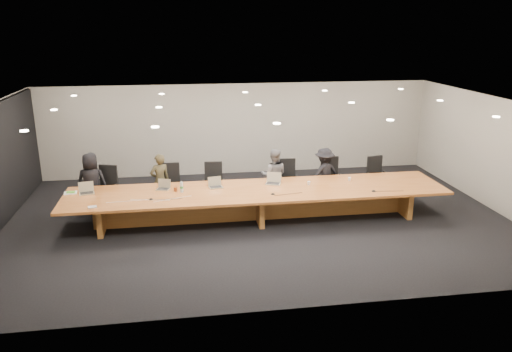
{
  "coord_description": "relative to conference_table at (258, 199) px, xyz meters",
  "views": [
    {
      "loc": [
        -1.76,
        -11.08,
        4.52
      ],
      "look_at": [
        0.0,
        0.3,
        1.0
      ],
      "focal_mm": 35.0,
      "sensor_mm": 36.0,
      "label": 1
    }
  ],
  "objects": [
    {
      "name": "ground",
      "position": [
        0.0,
        0.0,
        -0.52
      ],
      "size": [
        12.0,
        12.0,
        0.0
      ],
      "primitive_type": "plane",
      "color": "black",
      "rests_on": "ground"
    },
    {
      "name": "back_wall",
      "position": [
        0.0,
        4.0,
        0.88
      ],
      "size": [
        12.0,
        0.02,
        2.8
      ],
      "primitive_type": "cube",
      "color": "#BCB8AB",
      "rests_on": "ground"
    },
    {
      "name": "conference_table",
      "position": [
        0.0,
        0.0,
        0.0
      ],
      "size": [
        9.0,
        1.8,
        0.75
      ],
      "color": "#975021",
      "rests_on": "ground"
    },
    {
      "name": "chair_far_left",
      "position": [
        -3.69,
        1.27,
        0.04
      ],
      "size": [
        0.73,
        0.73,
        1.13
      ],
      "primitive_type": null,
      "rotation": [
        0.0,
        0.0,
        -0.33
      ],
      "color": "black",
      "rests_on": "ground"
    },
    {
      "name": "chair_left",
      "position": [
        -2.07,
        1.18,
        0.05
      ],
      "size": [
        0.59,
        0.59,
        1.14
      ],
      "primitive_type": null,
      "rotation": [
        0.0,
        0.0,
        -0.02
      ],
      "color": "black",
      "rests_on": "ground"
    },
    {
      "name": "chair_mid_left",
      "position": [
        -0.97,
        1.26,
        0.03
      ],
      "size": [
        0.62,
        0.62,
        1.1
      ],
      "primitive_type": null,
      "rotation": [
        0.0,
        0.0,
        -0.1
      ],
      "color": "black",
      "rests_on": "ground"
    },
    {
      "name": "chair_mid_right",
      "position": [
        1.01,
        1.3,
        0.03
      ],
      "size": [
        0.59,
        0.59,
        1.1
      ],
      "primitive_type": null,
      "rotation": [
        0.0,
        0.0,
        -0.06
      ],
      "color": "black",
      "rests_on": "ground"
    },
    {
      "name": "chair_right",
      "position": [
        2.17,
        1.17,
        0.05
      ],
      "size": [
        0.6,
        0.6,
        1.14
      ],
      "primitive_type": null,
      "rotation": [
        0.0,
        0.0,
        -0.03
      ],
      "color": "black",
      "rests_on": "ground"
    },
    {
      "name": "chair_far_right",
      "position": [
        3.53,
        1.29,
        0.02
      ],
      "size": [
        0.63,
        0.63,
        1.08
      ],
      "primitive_type": null,
      "rotation": [
        0.0,
        0.0,
        0.17
      ],
      "color": "black",
      "rests_on": "ground"
    },
    {
      "name": "person_a",
      "position": [
        -3.99,
        1.18,
        0.23
      ],
      "size": [
        0.78,
        0.55,
        1.51
      ],
      "primitive_type": "imported",
      "rotation": [
        0.0,
        0.0,
        3.04
      ],
      "color": "black",
      "rests_on": "ground"
    },
    {
      "name": "person_b",
      "position": [
        -2.33,
        1.24,
        0.18
      ],
      "size": [
        0.6,
        0.5,
        1.4
      ],
      "primitive_type": "imported",
      "rotation": [
        0.0,
        0.0,
        3.51
      ],
      "color": "#332E1C",
      "rests_on": "ground"
    },
    {
      "name": "person_c",
      "position": [
        0.62,
        1.23,
        0.19
      ],
      "size": [
        0.79,
        0.67,
        1.42
      ],
      "primitive_type": "imported",
      "rotation": [
        0.0,
        0.0,
        2.93
      ],
      "color": "#5D5D60",
      "rests_on": "ground"
    },
    {
      "name": "person_d",
      "position": [
        1.96,
        1.15,
        0.18
      ],
      "size": [
        1.03,
        0.79,
        1.41
      ],
      "primitive_type": "imported",
      "rotation": [
        0.0,
        0.0,
        3.48
      ],
      "color": "black",
      "rests_on": "ground"
    },
    {
      "name": "laptop_a",
      "position": [
        -3.97,
        0.32,
        0.36
      ],
      "size": [
        0.38,
        0.31,
        0.27
      ],
      "primitive_type": null,
      "rotation": [
        0.0,
        0.0,
        0.21
      ],
      "color": "#BBB08E",
      "rests_on": "conference_table"
    },
    {
      "name": "laptop_b",
      "position": [
        -2.23,
        0.36,
        0.35
      ],
      "size": [
        0.36,
        0.31,
        0.24
      ],
      "primitive_type": null,
      "rotation": [
        0.0,
        0.0,
        -0.32
      ],
      "color": "#BEB291",
      "rests_on": "conference_table"
    },
    {
      "name": "laptop_c",
      "position": [
        -0.97,
        0.31,
        0.36
      ],
      "size": [
        0.36,
        0.29,
        0.25
      ],
      "primitive_type": null,
      "rotation": [
        0.0,
        0.0,
        0.18
      ],
      "color": "tan",
      "rests_on": "conference_table"
    },
    {
      "name": "laptop_d",
      "position": [
        0.43,
        0.37,
        0.37
      ],
      "size": [
        0.43,
        0.37,
        0.28
      ],
      "primitive_type": null,
      "rotation": [
        0.0,
        0.0,
        -0.38
      ],
      "color": "#C3B495",
      "rests_on": "conference_table"
    },
    {
      "name": "water_bottle",
      "position": [
        -1.79,
        0.1,
        0.35
      ],
      "size": [
        0.1,
        0.1,
        0.24
      ],
      "primitive_type": "cylinder",
      "rotation": [
        0.0,
        0.0,
        -0.34
      ],
      "color": "#ACBDB9",
      "rests_on": "conference_table"
    },
    {
      "name": "amber_mug",
      "position": [
        -1.94,
        0.18,
        0.28
      ],
      "size": [
        0.09,
        0.09,
        0.1
      ],
      "primitive_type": "cylinder",
      "rotation": [
        0.0,
        0.0,
        0.15
      ],
      "color": "brown",
      "rests_on": "conference_table"
    },
    {
      "name": "paper_cup_near",
      "position": [
        1.29,
        0.18,
        0.27
      ],
      "size": [
        0.1,
        0.1,
        0.09
      ],
      "primitive_type": "cone",
      "rotation": [
        0.0,
        0.0,
        0.36
      ],
      "color": "silver",
      "rests_on": "conference_table"
    },
    {
      "name": "paper_cup_far",
      "position": [
        2.38,
        0.35,
        0.27
      ],
      "size": [
        0.08,
        0.08,
        0.09
      ],
      "primitive_type": "cone",
      "rotation": [
        0.0,
        0.0,
        -0.1
      ],
      "color": "silver",
      "rests_on": "conference_table"
    },
    {
      "name": "notepad",
      "position": [
        -4.35,
        0.42,
        0.24
      ],
      "size": [
        0.32,
        0.27,
        0.02
      ],
      "primitive_type": "cube",
      "rotation": [
        0.0,
        0.0,
        0.14
      ],
      "color": "white",
      "rests_on": "conference_table"
    },
    {
      "name": "lime_gadget",
      "position": [
        -4.34,
        0.4,
        0.26
      ],
      "size": [
        0.19,
        0.11,
        0.03
      ],
      "primitive_type": "cube",
      "rotation": [
        0.0,
        0.0,
        -0.07
      ],
      "color": "#53AB2D",
      "rests_on": "notepad"
    },
    {
      "name": "av_box",
      "position": [
        -3.7,
        -0.65,
        0.24
      ],
      "size": [
        0.21,
        0.18,
        0.03
      ],
      "primitive_type": "cube",
      "rotation": [
        0.0,
        0.0,
        0.25
      ],
      "color": "silver",
      "rests_on": "conference_table"
    },
    {
      "name": "mic_left",
      "position": [
        -2.48,
        -0.31,
        0.24
      ],
      "size": [
        0.13,
        0.13,
        0.03
      ],
      "primitive_type": "cone",
      "rotation": [
        0.0,
        0.0,
        -0.25
      ],
      "color": "black",
      "rests_on": "conference_table"
    },
    {
      "name": "mic_center",
      "position": [
        0.29,
        -0.38,
        0.24
      ],
      "size": [
        0.13,
        0.13,
        0.03
      ],
      "primitive_type": "cone",
      "rotation": [
        0.0,
        0.0,
        0.34
      ],
      "color": "black",
      "rests_on": "conference_table"
    },
    {
      "name": "mic_right",
      "position": [
        2.67,
        -0.53,
        0.24
      ],
      "size": [
        0.14,
        0.14,
        0.03
      ],
      "primitive_type": "cone",
      "rotation": [
        0.0,
        0.0,
        -0.29
      ],
      "color": "black",
      "rests_on": "conference_table"
    }
  ]
}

